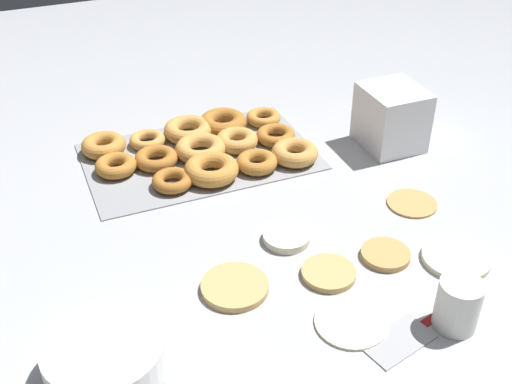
# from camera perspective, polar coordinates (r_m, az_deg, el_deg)

# --- Properties ---
(ground_plane) EXTENTS (3.00, 3.00, 0.00)m
(ground_plane) POSITION_cam_1_polar(r_m,az_deg,el_deg) (1.18, 3.67, -3.76)
(ground_plane) COLOR #B2B5BA
(pancake_0) EXTENTS (0.11, 0.11, 0.01)m
(pancake_0) POSITION_cam_1_polar(r_m,az_deg,el_deg) (1.06, -1.90, -8.42)
(pancake_0) COLOR tan
(pancake_0) RESTS_ON ground_plane
(pancake_1) EXTENTS (0.11, 0.11, 0.01)m
(pancake_1) POSITION_cam_1_polar(r_m,az_deg,el_deg) (1.01, 8.45, -11.31)
(pancake_1) COLOR beige
(pancake_1) RESTS_ON ground_plane
(pancake_2) EXTENTS (0.12, 0.12, 0.01)m
(pancake_2) POSITION_cam_1_polar(r_m,az_deg,el_deg) (1.16, 17.34, -5.63)
(pancake_2) COLOR beige
(pancake_2) RESTS_ON ground_plane
(pancake_3) EXTENTS (0.09, 0.09, 0.01)m
(pancake_3) POSITION_cam_1_polar(r_m,az_deg,el_deg) (1.14, 11.44, -5.47)
(pancake_3) COLOR tan
(pancake_3) RESTS_ON ground_plane
(pancake_4) EXTENTS (0.08, 0.08, 0.02)m
(pancake_4) POSITION_cam_1_polar(r_m,az_deg,el_deg) (1.15, 2.72, -4.03)
(pancake_4) COLOR beige
(pancake_4) RESTS_ON ground_plane
(pancake_5) EXTENTS (0.09, 0.09, 0.01)m
(pancake_5) POSITION_cam_1_polar(r_m,az_deg,el_deg) (1.09, 6.63, -7.13)
(pancake_5) COLOR tan
(pancake_5) RESTS_ON ground_plane
(pancake_6) EXTENTS (0.10, 0.10, 0.01)m
(pancake_6) POSITION_cam_1_polar(r_m,az_deg,el_deg) (1.28, 13.71, -0.90)
(pancake_6) COLOR tan
(pancake_6) RESTS_ON ground_plane
(donut_tray) EXTENTS (0.49, 0.31, 0.04)m
(donut_tray) POSITION_cam_1_polar(r_m,az_deg,el_deg) (1.40, -4.61, 3.91)
(donut_tray) COLOR #93969B
(donut_tray) RESTS_ON ground_plane
(batter_bowl) EXTENTS (0.17, 0.17, 0.06)m
(batter_bowl) POSITION_cam_1_polar(r_m,az_deg,el_deg) (0.94, -13.29, -14.27)
(batter_bowl) COLOR white
(batter_bowl) RESTS_ON ground_plane
(container_stack) EXTENTS (0.12, 0.13, 0.14)m
(container_stack) POSITION_cam_1_polar(r_m,az_deg,el_deg) (1.44, 11.92, 6.50)
(container_stack) COLOR white
(container_stack) RESTS_ON ground_plane
(paper_cup) EXTENTS (0.07, 0.07, 0.08)m
(paper_cup) POSITION_cam_1_polar(r_m,az_deg,el_deg) (1.02, 17.51, -9.52)
(paper_cup) COLOR white
(paper_cup) RESTS_ON ground_plane
(spatula) EXTENTS (0.25, 0.10, 0.01)m
(spatula) POSITION_cam_1_polar(r_m,az_deg,el_deg) (1.02, 13.58, -12.02)
(spatula) COLOR maroon
(spatula) RESTS_ON ground_plane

